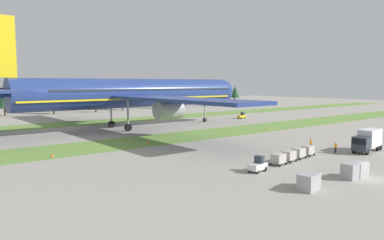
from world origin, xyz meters
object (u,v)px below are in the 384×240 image
(cargo_dolly_second, at_px, (289,155))
(cargo_dolly_fourth, at_px, (308,150))
(airliner, at_px, (128,93))
(catering_truck, at_px, (368,140))
(cargo_dolly_third, at_px, (299,152))
(taxiway_marker_1, at_px, (148,142))
(ground_crew_marshaller, at_px, (311,143))
(cargo_dolly_lead, at_px, (278,158))
(uld_container_1, at_px, (351,171))
(ground_crew_loader, at_px, (335,147))
(baggage_tug, at_px, (258,165))
(uld_container_2, at_px, (310,180))
(uld_container_3, at_px, (358,170))
(uld_container_0, at_px, (308,182))
(taxiway_marker_2, at_px, (52,155))
(pushback_tractor, at_px, (242,116))
(taxiway_marker_0, at_px, (266,129))

(cargo_dolly_second, xyz_separation_m, cargo_dolly_fourth, (5.74, 0.85, 0.00))
(airliner, height_order, catering_truck, airliner)
(cargo_dolly_third, height_order, taxiway_marker_1, cargo_dolly_third)
(cargo_dolly_fourth, relative_size, ground_crew_marshaller, 1.38)
(cargo_dolly_second, bearing_deg, catering_truck, -109.60)
(ground_crew_marshaller, bearing_deg, taxiway_marker_1, -81.52)
(cargo_dolly_lead, bearing_deg, cargo_dolly_fourth, -90.00)
(cargo_dolly_fourth, height_order, uld_container_1, uld_container_1)
(ground_crew_loader, xyz_separation_m, uld_container_1, (-13.12, -9.60, -0.05))
(baggage_tug, bearing_deg, uld_container_2, 164.34)
(uld_container_1, bearing_deg, uld_container_3, -5.12)
(uld_container_0, bearing_deg, catering_truck, 14.21)
(baggage_tug, xyz_separation_m, ground_crew_loader, (18.98, 0.59, 0.13))
(airliner, relative_size, uld_container_1, 42.04)
(baggage_tug, bearing_deg, catering_truck, -103.25)
(cargo_dolly_lead, height_order, taxiway_marker_2, cargo_dolly_lead)
(cargo_dolly_second, distance_m, uld_container_2, 12.83)
(cargo_dolly_lead, relative_size, ground_crew_loader, 1.38)
(cargo_dolly_second, height_order, cargo_dolly_third, same)
(ground_crew_loader, bearing_deg, uld_container_3, 28.84)
(uld_container_2, height_order, taxiway_marker_1, uld_container_2)
(cargo_dolly_second, distance_m, taxiway_marker_2, 34.74)
(ground_crew_loader, bearing_deg, pushback_tractor, -131.94)
(cargo_dolly_lead, relative_size, catering_truck, 0.34)
(cargo_dolly_lead, height_order, ground_crew_loader, ground_crew_loader)
(baggage_tug, xyz_separation_m, uld_container_1, (5.86, -9.01, 0.09))
(catering_truck, relative_size, uld_container_0, 3.57)
(cargo_dolly_lead, relative_size, taxiway_marker_2, 4.14)
(airliner, relative_size, cargo_dolly_lead, 35.09)
(uld_container_0, xyz_separation_m, uld_container_1, (7.96, -0.38, 0.04))
(cargo_dolly_lead, distance_m, cargo_dolly_third, 5.80)
(cargo_dolly_third, bearing_deg, ground_crew_marshaller, -75.44)
(uld_container_2, bearing_deg, uld_container_1, -7.46)
(catering_truck, bearing_deg, cargo_dolly_fourth, 63.20)
(cargo_dolly_fourth, xyz_separation_m, ground_crew_marshaller, (5.67, 3.20, 0.03))
(cargo_dolly_fourth, bearing_deg, taxiway_marker_2, 44.40)
(ground_crew_loader, relative_size, taxiway_marker_1, 2.70)
(taxiway_marker_1, bearing_deg, taxiway_marker_0, -1.60)
(uld_container_3, bearing_deg, cargo_dolly_second, 86.64)
(cargo_dolly_second, height_order, taxiway_marker_1, cargo_dolly_second)
(ground_crew_marshaller, height_order, ground_crew_loader, same)
(cargo_dolly_third, bearing_deg, uld_container_1, 146.98)
(pushback_tractor, bearing_deg, taxiway_marker_0, 144.63)
(cargo_dolly_fourth, distance_m, uld_container_0, 18.95)
(uld_container_0, relative_size, uld_container_3, 1.00)
(taxiway_marker_2, bearing_deg, airliner, 42.39)
(cargo_dolly_fourth, distance_m, uld_container_3, 12.82)
(cargo_dolly_fourth, bearing_deg, pushback_tractor, -44.85)
(cargo_dolly_fourth, height_order, uld_container_2, uld_container_2)
(cargo_dolly_lead, height_order, uld_container_3, uld_container_3)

